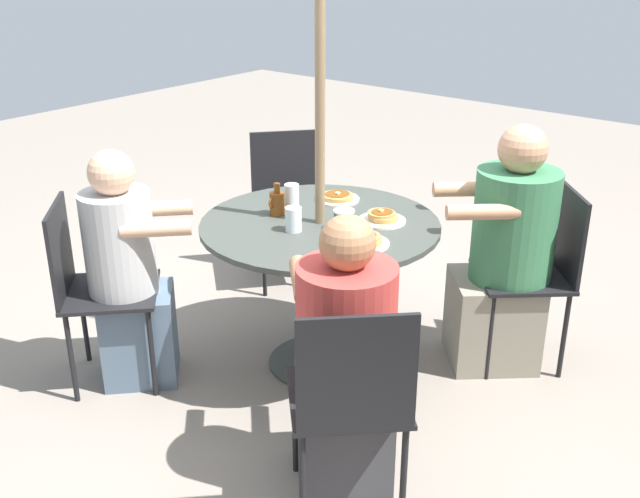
{
  "coord_description": "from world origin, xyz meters",
  "views": [
    {
      "loc": [
        2.48,
        2.0,
        1.98
      ],
      "look_at": [
        0.0,
        0.0,
        0.61
      ],
      "focal_mm": 42.0,
      "sensor_mm": 36.0,
      "label": 1
    }
  ],
  "objects": [
    {
      "name": "diner_north",
      "position": [
        0.64,
        -0.61,
        0.52
      ],
      "size": [
        0.54,
        0.53,
        1.12
      ],
      "rotation": [
        0.0,
        0.0,
        0.81
      ],
      "color": "slate",
      "rests_on": "ground"
    },
    {
      "name": "drinking_glass_b",
      "position": [
        0.16,
        -0.02,
        0.8
      ],
      "size": [
        0.07,
        0.07,
        0.11
      ],
      "primitive_type": "cylinder",
      "color": "silver",
      "rests_on": "patio_table"
    },
    {
      "name": "drinking_glass_a",
      "position": [
        -0.05,
        -0.21,
        0.81
      ],
      "size": [
        0.07,
        0.07,
        0.13
      ],
      "primitive_type": "cylinder",
      "color": "silver",
      "rests_on": "patio_table"
    },
    {
      "name": "pancake_plate_a",
      "position": [
        0.09,
        0.31,
        0.77
      ],
      "size": [
        0.22,
        0.22,
        0.06
      ],
      "color": "silver",
      "rests_on": "patio_table"
    },
    {
      "name": "umbrella_pole",
      "position": [
        0.0,
        0.0,
        1.16
      ],
      "size": [
        0.04,
        0.04,
        2.31
      ],
      "primitive_type": "cylinder",
      "color": "#846B4C",
      "rests_on": "ground"
    },
    {
      "name": "pancake_plate_c",
      "position": [
        -0.18,
        0.22,
        0.77
      ],
      "size": [
        0.22,
        0.22,
        0.06
      ],
      "color": "silver",
      "rests_on": "patio_table"
    },
    {
      "name": "syrup_bottle",
      "position": [
        0.05,
        -0.22,
        0.81
      ],
      "size": [
        0.09,
        0.07,
        0.15
      ],
      "color": "brown",
      "rests_on": "patio_table"
    },
    {
      "name": "patio_chair_north",
      "position": [
        0.76,
        -0.72,
        0.51
      ],
      "size": [
        0.59,
        0.59,
        0.88
      ],
      "rotation": [
        0.0,
        0.0,
        0.81
      ],
      "color": "black",
      "rests_on": "ground"
    },
    {
      "name": "coffee_cup",
      "position": [
        0.01,
        0.14,
        0.79
      ],
      "size": [
        0.09,
        0.09,
        0.09
      ],
      "color": "#33513D",
      "rests_on": "patio_table"
    },
    {
      "name": "diner_east",
      "position": [
        0.62,
        0.62,
        0.51
      ],
      "size": [
        0.57,
        0.57,
        1.12
      ],
      "rotation": [
        0.0,
        0.0,
        -3.93
      ],
      "color": "#3D3D42",
      "rests_on": "ground"
    },
    {
      "name": "patio_chair_south",
      "position": [
        -0.69,
        0.78,
        0.51
      ],
      "size": [
        0.58,
        0.58,
        0.88
      ],
      "rotation": [
        0.0,
        0.0,
        -2.42
      ],
      "color": "black",
      "rests_on": "ground"
    },
    {
      "name": "patio_chair_west",
      "position": [
        -0.67,
        -0.8,
        0.51
      ],
      "size": [
        0.58,
        0.58,
        0.88
      ],
      "rotation": [
        0.0,
        0.0,
        -0.7
      ],
      "color": "black",
      "rests_on": "ground"
    },
    {
      "name": "ground_plane",
      "position": [
        0.0,
        0.0,
        0.0
      ],
      "size": [
        12.0,
        12.0,
        0.0
      ],
      "primitive_type": "plane",
      "color": "gray"
    },
    {
      "name": "diner_south",
      "position": [
        -0.58,
        0.66,
        0.54
      ],
      "size": [
        0.61,
        0.62,
        1.19
      ],
      "rotation": [
        0.0,
        0.0,
        -2.42
      ],
      "color": "gray",
      "rests_on": "ground"
    },
    {
      "name": "patio_table",
      "position": [
        0.0,
        0.0,
        0.61
      ],
      "size": [
        1.1,
        1.1,
        0.75
      ],
      "color": "#383D38",
      "rests_on": "ground"
    },
    {
      "name": "pancake_plate_b",
      "position": [
        -0.29,
        -0.12,
        0.76
      ],
      "size": [
        0.22,
        0.22,
        0.04
      ],
      "color": "silver",
      "rests_on": "patio_table"
    },
    {
      "name": "patio_chair_east",
      "position": [
        0.74,
        0.74,
        0.51
      ],
      "size": [
        0.59,
        0.59,
        0.88
      ],
      "rotation": [
        0.0,
        0.0,
        -3.93
      ],
      "color": "black",
      "rests_on": "ground"
    }
  ]
}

